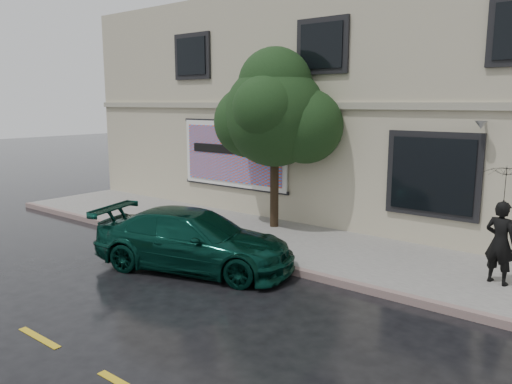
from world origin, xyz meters
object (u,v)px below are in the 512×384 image
Objects in this scene: car at (194,240)px; pedestrian at (500,243)px; fire_hydrant at (204,228)px; street_tree at (275,116)px.

pedestrian is at bearing -80.93° from car.
fire_hydrant is (-1.03, 1.39, -0.16)m from car.
car is 6.33m from pedestrian.
pedestrian is 6.71m from street_tree.
street_tree is at bearing 5.40° from pedestrian.
fire_hydrant is at bearing 26.14° from pedestrian.
fire_hydrant is at bearing -101.67° from street_tree.
car is at bearing 40.58° from pedestrian.
fire_hydrant is (-0.49, -2.38, -2.82)m from street_tree.
street_tree reaches higher than fire_hydrant.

